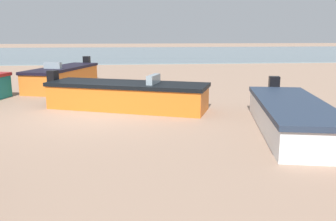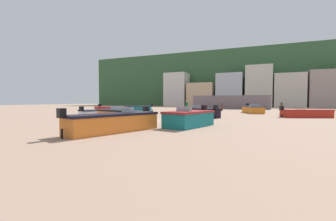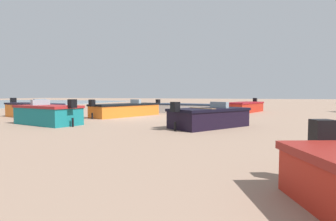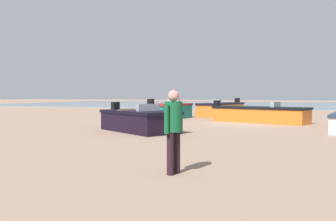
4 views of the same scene
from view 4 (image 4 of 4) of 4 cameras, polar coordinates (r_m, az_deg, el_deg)
The scene contains 7 objects.
ground_plane at distance 19.43m, azimuth 11.89°, elevation -2.01°, with size 160.00×160.00×0.00m, color #9B7C66.
tidal_water at distance 55.32m, azimuth 15.75°, elevation 0.92°, with size 80.00×36.00×0.06m, color gray.
boat_teal_1 at distance 22.59m, azimuth 0.01°, elevation -0.07°, with size 2.52×3.94×1.28m.
boat_black_4 at distance 14.77m, azimuth -4.68°, elevation -1.63°, with size 4.08×3.57×1.19m.
boat_orange_5 at distance 25.52m, azimuth 8.58°, elevation 0.19°, with size 2.81×5.27×1.27m.
boat_orange_7 at distance 20.10m, azimuth 14.47°, elevation -0.61°, with size 5.45×3.39×1.19m.
beach_walker_foreground at distance 6.81m, azimuth 0.90°, elevation -2.31°, with size 0.43×0.53×1.62m.
Camera 4 is at (-1.99, 19.26, 1.53)m, focal length 37.99 mm.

